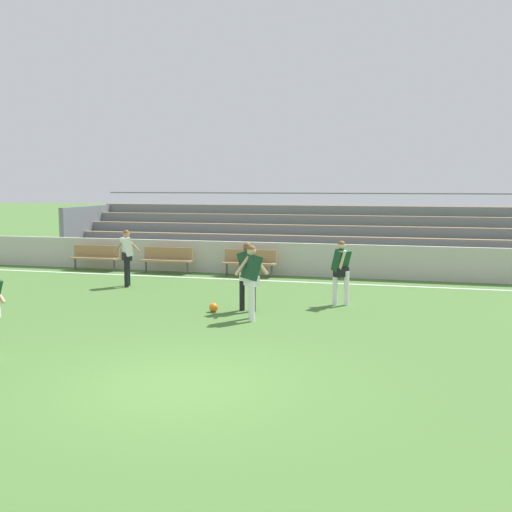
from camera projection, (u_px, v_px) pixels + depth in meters
name	position (u px, v px, depth m)	size (l,w,h in m)	color
ground_plane	(179.00, 385.00, 9.34)	(160.00, 160.00, 0.00)	#477033
field_line_sideline	(299.00, 282.00, 19.21)	(44.00, 0.12, 0.01)	white
sideline_wall	(306.00, 260.00, 20.39)	(48.00, 0.16, 1.11)	#BCB7AD
bleacher_stand	(419.00, 236.00, 22.55)	(27.57, 4.37, 2.74)	#897051
bench_near_bin	(95.00, 255.00, 21.76)	(1.80, 0.40, 0.90)	#99754C
bench_far_left	(167.00, 258.00, 21.07)	(1.80, 0.40, 0.90)	#99754C
bench_near_wall_gap	(250.00, 260.00, 20.34)	(1.80, 0.40, 0.90)	#99754C
player_dark_overlapping	(247.00, 270.00, 14.70)	(0.51, 0.60, 1.69)	black
player_dark_wide_left	(252.00, 275.00, 13.72)	(0.73, 0.54, 1.72)	white
player_dark_on_ball	(341.00, 267.00, 15.42)	(0.53, 0.61, 1.66)	white
player_white_challenging	(127.00, 253.00, 18.27)	(0.74, 0.49, 1.72)	black
soccer_ball	(214.00, 307.00, 14.69)	(0.22, 0.22, 0.22)	orange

